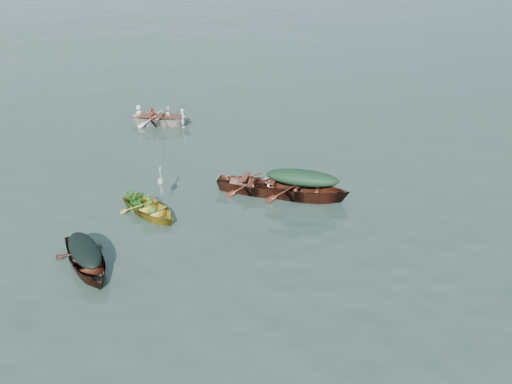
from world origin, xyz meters
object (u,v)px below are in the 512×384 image
(open_wooden_boat, at_px, (259,193))
(rowed_boat, at_px, (162,125))
(dark_covered_boat, at_px, (88,268))
(yellow_dinghy, at_px, (151,215))
(green_tarp_boat, at_px, (301,198))
(heron, at_px, (161,185))

(open_wooden_boat, bearing_deg, rowed_boat, 48.67)
(dark_covered_boat, bearing_deg, yellow_dinghy, 35.46)
(green_tarp_boat, relative_size, heron, 4.95)
(dark_covered_boat, relative_size, rowed_boat, 0.88)
(green_tarp_boat, distance_m, heron, 4.80)
(yellow_dinghy, height_order, open_wooden_boat, open_wooden_boat)
(green_tarp_boat, relative_size, open_wooden_boat, 1.09)
(dark_covered_boat, height_order, open_wooden_boat, open_wooden_boat)
(open_wooden_boat, relative_size, rowed_boat, 1.04)
(rowed_boat, bearing_deg, heron, -164.26)
(dark_covered_boat, bearing_deg, heron, 33.09)
(rowed_boat, distance_m, heron, 8.21)
(open_wooden_boat, height_order, rowed_boat, open_wooden_boat)
(rowed_boat, bearing_deg, dark_covered_boat, -174.77)
(green_tarp_boat, xyz_separation_m, open_wooden_boat, (-1.43, 0.47, 0.00))
(green_tarp_boat, height_order, open_wooden_boat, green_tarp_boat)
(green_tarp_boat, height_order, rowed_boat, green_tarp_boat)
(rowed_boat, bearing_deg, open_wooden_boat, -140.57)
(yellow_dinghy, relative_size, rowed_boat, 0.75)
(green_tarp_boat, relative_size, rowed_boat, 1.13)
(open_wooden_boat, relative_size, heron, 4.54)
(heron, bearing_deg, open_wooden_boat, -27.67)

